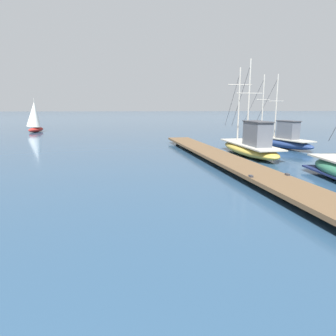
# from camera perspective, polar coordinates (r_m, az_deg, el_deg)

# --- Properties ---
(floating_dock) EXTENTS (4.03, 23.18, 0.53)m
(floating_dock) POSITION_cam_1_polar(r_m,az_deg,el_deg) (17.17, 10.66, 1.55)
(floating_dock) COLOR brown
(floating_dock) RESTS_ON ground
(fishing_boat_1) EXTENTS (3.45, 8.28, 5.79)m
(fishing_boat_1) POSITION_cam_1_polar(r_m,az_deg,el_deg) (26.14, 19.67, 4.95)
(fishing_boat_1) COLOR navy
(fishing_boat_1) RESTS_ON ground
(fishing_boat_2) EXTENTS (2.44, 8.48, 6.21)m
(fishing_boat_2) POSITION_cam_1_polar(r_m,az_deg,el_deg) (21.11, 14.93, 4.04)
(fishing_boat_2) COLOR gold
(fishing_boat_2) RESTS_ON ground
(distant_sailboat) EXTENTS (2.19, 3.41, 4.20)m
(distant_sailboat) POSITION_cam_1_polar(r_m,az_deg,el_deg) (42.59, -23.40, 8.53)
(distant_sailboat) COLOR #AD2823
(distant_sailboat) RESTS_ON ground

